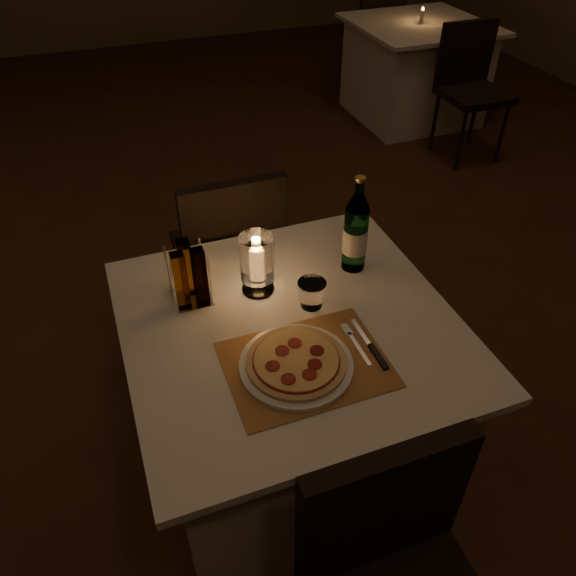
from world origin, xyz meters
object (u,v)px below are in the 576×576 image
object	(u,v)px
tumbler	(312,294)
neighbor_table_right	(414,71)
chair_near	(396,576)
pizza	(296,361)
plate	(296,365)
water_bottle	(356,233)
hurricane_candle	(257,260)
main_table	(290,399)
chair_far	(231,246)

from	to	relation	value
tumbler	neighbor_table_right	bearing A→B (deg)	53.56
chair_near	pizza	xyz separation A→B (m)	(-0.05, 0.53, 0.22)
plate	water_bottle	bearing A→B (deg)	46.53
hurricane_candle	water_bottle	bearing A→B (deg)	1.14
tumbler	hurricane_candle	xyz separation A→B (m)	(-0.13, 0.13, 0.08)
plate	main_table	bearing A→B (deg)	74.48
neighbor_table_right	tumbler	bearing A→B (deg)	-126.44
plate	hurricane_candle	size ratio (longest dim) A/B	1.54
hurricane_candle	tumbler	bearing A→B (deg)	-44.15
main_table	water_bottle	world-z (taller)	water_bottle
chair_near	water_bottle	world-z (taller)	water_bottle
pizza	neighbor_table_right	xyz separation A→B (m)	(2.17, 2.98, -0.39)
chair_far	pizza	xyz separation A→B (m)	(-0.05, -0.89, 0.22)
plate	pizza	bearing A→B (deg)	-98.08
plate	tumbler	world-z (taller)	tumbler
tumbler	water_bottle	bearing A→B (deg)	33.26
chair_far	hurricane_candle	world-z (taller)	hurricane_candle
water_bottle	neighbor_table_right	world-z (taller)	water_bottle
chair_far	plate	xyz separation A→B (m)	(-0.05, -0.89, 0.20)
main_table	chair_near	xyz separation A→B (m)	(-0.00, -0.71, 0.18)
chair_far	neighbor_table_right	world-z (taller)	chair_far
chair_near	water_bottle	bearing A→B (deg)	71.67
main_table	plate	world-z (taller)	plate
pizza	neighbor_table_right	size ratio (longest dim) A/B	0.28
chair_far	hurricane_candle	bearing A→B (deg)	-94.74
neighbor_table_right	pizza	bearing A→B (deg)	-126.06
chair_far	plate	world-z (taller)	chair_far
tumbler	plate	bearing A→B (deg)	-121.21
hurricane_candle	neighbor_table_right	size ratio (longest dim) A/B	0.21
chair_far	pizza	world-z (taller)	chair_far
plate	hurricane_candle	world-z (taller)	hurricane_candle
main_table	hurricane_candle	xyz separation A→B (m)	(-0.04, 0.18, 0.49)
plate	tumbler	distance (m)	0.27
main_table	hurricane_candle	bearing A→B (deg)	103.69
main_table	pizza	bearing A→B (deg)	-105.51
main_table	plate	distance (m)	0.42
pizza	hurricane_candle	distance (m)	0.37
plate	water_bottle	world-z (taller)	water_bottle
main_table	hurricane_candle	size ratio (longest dim) A/B	4.82
tumbler	neighbor_table_right	world-z (taller)	tumbler
chair_near	plate	world-z (taller)	chair_near
main_table	plate	bearing A→B (deg)	-105.52
hurricane_candle	chair_far	bearing A→B (deg)	85.26
chair_near	neighbor_table_right	bearing A→B (deg)	58.90
chair_far	neighbor_table_right	bearing A→B (deg)	44.53
chair_far	main_table	bearing A→B (deg)	-90.00
water_bottle	hurricane_candle	size ratio (longest dim) A/B	1.65
main_table	chair_far	size ratio (longest dim) A/B	1.11
hurricane_candle	neighbor_table_right	xyz separation A→B (m)	(2.16, 2.62, -0.49)
chair_near	neighbor_table_right	xyz separation A→B (m)	(2.12, 3.51, -0.18)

